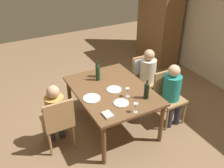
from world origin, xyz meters
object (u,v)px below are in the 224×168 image
person_woman_host (55,111)px  wine_glass_near_left (128,91)px  chair_far_right (167,93)px  dinner_plate_host (121,103)px  wine_bottle_short_olive (98,70)px  dinner_plate_guest_right (92,98)px  wine_bottle_dark_red (98,72)px  chair_far_left (144,73)px  person_man_guest (149,73)px  dinner_plate_guest_left (114,90)px  dining_table (112,93)px  armoire_cabinet (159,19)px  chair_near (58,120)px  wine_bottle_tall_green (147,90)px  wine_glass_centre (136,106)px  person_man_bearded (172,91)px

person_woman_host → wine_glass_near_left: bearing=-16.8°
chair_far_right → dinner_plate_host: bearing=8.5°
wine_bottle_short_olive → wine_glass_near_left: wine_bottle_short_olive is taller
wine_bottle_short_olive → dinner_plate_guest_right: 0.71m
wine_bottle_dark_red → wine_bottle_short_olive: bearing=156.2°
wine_bottle_dark_red → dinner_plate_host: (0.80, 0.00, -0.15)m
chair_far_left → person_man_guest: size_ratio=0.82×
chair_far_left → person_woman_host: bearing=13.1°
chair_far_left → dinner_plate_host: chair_far_left is taller
dinner_plate_guest_left → chair_far_left: bearing=118.4°
dining_table → wine_bottle_dark_red: wine_bottle_dark_red is taller
person_man_guest → dinner_plate_guest_left: person_man_guest is taller
armoire_cabinet → chair_near: bearing=-59.1°
armoire_cabinet → wine_bottle_tall_green: bearing=-40.2°
wine_glass_near_left → wine_glass_centre: size_ratio=1.00×
chair_near → wine_bottle_dark_red: bearing=27.9°
dining_table → wine_bottle_tall_green: (0.47, 0.34, 0.22)m
person_man_bearded → armoire_cabinet: bearing=-121.3°
wine_glass_near_left → dinner_plate_guest_right: (-0.21, -0.51, -0.10)m
person_woman_host → person_man_bearded: person_man_bearded is taller
dinner_plate_host → dinner_plate_guest_right: bearing=-133.7°
dining_table → person_man_guest: size_ratio=1.38×
armoire_cabinet → wine_bottle_dark_red: armoire_cabinet is taller
chair_near → dinner_plate_host: 0.98m
chair_far_right → wine_glass_centre: bearing=24.6°
person_woman_host → wine_glass_centre: person_woman_host is taller
wine_glass_near_left → dinner_plate_guest_left: 0.30m
chair_near → chair_far_right: (0.17, 1.92, 0.00)m
wine_bottle_short_olive → armoire_cabinet: bearing=120.5°
wine_bottle_tall_green → wine_glass_centre: bearing=-56.0°
chair_near → dining_table: bearing=5.2°
dining_table → armoire_cabinet: bearing=128.9°
person_woman_host → wine_bottle_dark_red: bearing=21.9°
wine_bottle_dark_red → wine_bottle_short_olive: size_ratio=1.13×
person_woman_host → dinner_plate_guest_left: bearing=-3.4°
person_woman_host → person_man_guest: 1.94m
wine_bottle_dark_red → wine_glass_centre: bearing=4.1°
chair_far_left → wine_glass_centre: bearing=50.9°
person_man_guest → wine_bottle_dark_red: size_ratio=3.19×
wine_bottle_short_olive → wine_glass_centre: (1.19, 0.03, -0.03)m
person_man_guest → dinner_plate_host: person_man_guest is taller
wine_glass_centre → person_man_bearded: bearing=108.7°
wine_glass_near_left → dinner_plate_guest_right: size_ratio=0.55×
chair_near → dinner_plate_guest_left: (-0.05, 0.98, 0.23)m
person_man_bearded → dinner_plate_guest_left: bearing=-20.0°
wine_bottle_dark_red → wine_glass_centre: size_ratio=2.37×
armoire_cabinet → wine_glass_near_left: (2.17, -2.22, -0.24)m
dining_table → person_woman_host: size_ratio=1.43×
chair_far_right → wine_bottle_dark_red: 1.27m
wine_glass_centre → dinner_plate_guest_right: (-0.60, -0.41, -0.10)m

